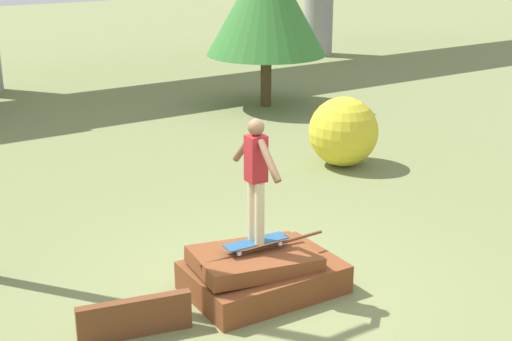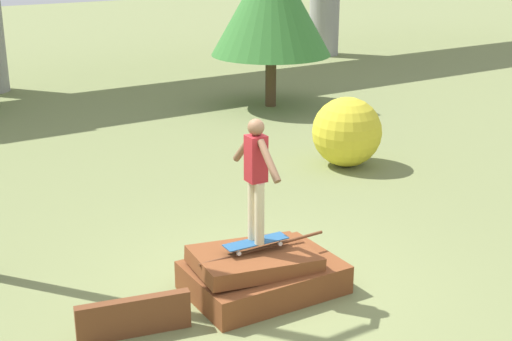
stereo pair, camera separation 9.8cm
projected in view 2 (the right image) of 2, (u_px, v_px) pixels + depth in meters
name	position (u px, v px, depth m)	size (l,w,h in m)	color
ground_plane	(263.00, 290.00, 9.06)	(80.00, 80.00, 0.00)	olive
scrap_pile	(261.00, 273.00, 8.96)	(1.92, 1.36, 0.61)	brown
scrap_plank_loose	(134.00, 317.00, 7.99)	(1.28, 0.41, 0.45)	brown
skateboard	(256.00, 242.00, 8.81)	(0.85, 0.27, 0.09)	#23517F
skater	(256.00, 173.00, 8.52)	(0.23, 1.07, 1.56)	#C6B78E
tree_mid_back	(271.00, 2.00, 17.92)	(3.08, 3.08, 4.03)	#4C3823
bush_yellow_flowering	(347.00, 132.00, 13.74)	(1.35, 1.35, 1.35)	gold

